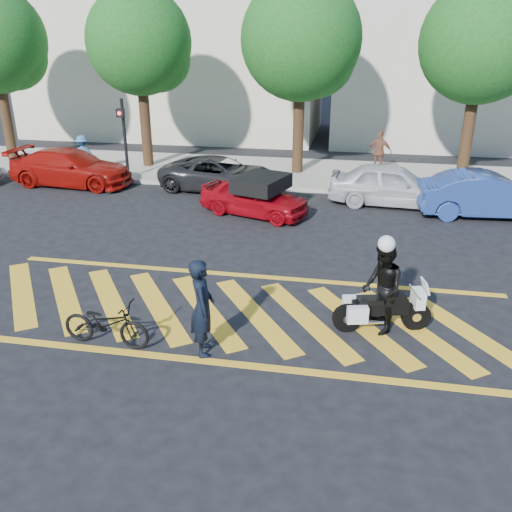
% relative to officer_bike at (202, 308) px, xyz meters
% --- Properties ---
extents(ground, '(90.00, 90.00, 0.00)m').
position_rel_officer_bike_xyz_m(ground, '(0.19, 1.60, -0.95)').
color(ground, black).
rests_on(ground, ground).
extents(sidewalk, '(60.00, 5.00, 0.15)m').
position_rel_officer_bike_xyz_m(sidewalk, '(0.19, 13.60, -0.87)').
color(sidewalk, '#9E998E').
rests_on(sidewalk, ground).
extents(crosswalk, '(12.33, 4.00, 0.01)m').
position_rel_officer_bike_xyz_m(crosswalk, '(0.15, 1.60, -0.94)').
color(crosswalk, yellow).
rests_on(crosswalk, ground).
extents(building_left, '(16.00, 8.00, 10.00)m').
position_rel_officer_bike_xyz_m(building_left, '(-7.81, 22.60, 4.05)').
color(building_left, beige).
rests_on(building_left, ground).
extents(building_right, '(16.00, 8.00, 11.00)m').
position_rel_officer_bike_xyz_m(building_right, '(9.19, 22.60, 4.55)').
color(building_right, beige).
rests_on(building_right, ground).
extents(tree_left, '(4.20, 4.20, 7.26)m').
position_rel_officer_bike_xyz_m(tree_left, '(-6.18, 13.67, 4.05)').
color(tree_left, black).
rests_on(tree_left, ground).
extents(tree_center, '(4.60, 4.60, 7.56)m').
position_rel_officer_bike_xyz_m(tree_center, '(0.32, 13.67, 4.15)').
color(tree_center, black).
rests_on(tree_center, ground).
extents(tree_right, '(4.40, 4.40, 7.41)m').
position_rel_officer_bike_xyz_m(tree_right, '(6.82, 13.67, 4.10)').
color(tree_right, black).
rests_on(tree_right, ground).
extents(signal_pole, '(0.28, 0.43, 3.20)m').
position_rel_officer_bike_xyz_m(signal_pole, '(-6.31, 11.34, 0.97)').
color(signal_pole, black).
rests_on(signal_pole, ground).
extents(officer_bike, '(0.64, 0.80, 1.90)m').
position_rel_officer_bike_xyz_m(officer_bike, '(0.00, 0.00, 0.00)').
color(officer_bike, black).
rests_on(officer_bike, ground).
extents(bicycle, '(1.80, 0.72, 0.93)m').
position_rel_officer_bike_xyz_m(bicycle, '(-1.90, -0.09, -0.49)').
color(bicycle, black).
rests_on(bicycle, ground).
extents(police_motorcycle, '(1.97, 0.86, 0.88)m').
position_rel_officer_bike_xyz_m(police_motorcycle, '(3.27, 1.43, -0.47)').
color(police_motorcycle, black).
rests_on(police_motorcycle, ground).
extents(officer_moto, '(0.91, 1.06, 1.88)m').
position_rel_officer_bike_xyz_m(officer_moto, '(3.26, 1.44, -0.01)').
color(officer_moto, black).
rests_on(officer_moto, ground).
extents(red_convertible, '(3.87, 2.52, 1.22)m').
position_rel_officer_bike_xyz_m(red_convertible, '(-0.59, 8.18, -0.34)').
color(red_convertible, maroon).
rests_on(red_convertible, ground).
extents(parked_left, '(4.86, 2.18, 1.38)m').
position_rel_officer_bike_xyz_m(parked_left, '(-8.23, 10.48, -0.26)').
color(parked_left, maroon).
rests_on(parked_left, ground).
extents(parked_mid_left, '(4.68, 2.58, 1.24)m').
position_rel_officer_bike_xyz_m(parked_mid_left, '(-2.40, 10.80, -0.33)').
color(parked_mid_left, black).
rests_on(parked_mid_left, ground).
extents(parked_mid_right, '(4.35, 2.03, 1.44)m').
position_rel_officer_bike_xyz_m(parked_mid_right, '(3.83, 10.11, -0.23)').
color(parked_mid_right, silver).
rests_on(parked_mid_right, ground).
extents(parked_right, '(4.47, 1.86, 1.44)m').
position_rel_officer_bike_xyz_m(parked_right, '(6.78, 9.40, -0.23)').
color(parked_right, navy).
rests_on(parked_right, ground).
extents(pedestrian_left, '(1.13, 0.90, 1.54)m').
position_rel_officer_bike_xyz_m(pedestrian_left, '(-8.34, 11.75, -0.03)').
color(pedestrian_left, teal).
rests_on(pedestrian_left, sidewalk).
extents(pedestrian_right, '(1.07, 0.65, 1.71)m').
position_rel_officer_bike_xyz_m(pedestrian_right, '(3.48, 14.11, 0.06)').
color(pedestrian_right, brown).
rests_on(pedestrian_right, sidewalk).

